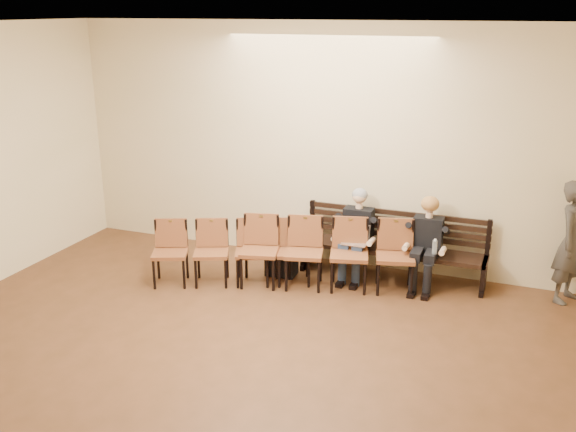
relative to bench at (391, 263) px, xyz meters
name	(u,v)px	position (x,y,z in m)	size (l,w,h in m)	color
room_walls	(172,151)	(-1.10, -3.86, 2.31)	(8.02, 10.01, 3.51)	beige
bench	(391,263)	(0.00, 0.00, 0.00)	(2.60, 0.90, 0.45)	black
seated_man	(356,236)	(-0.49, -0.12, 0.38)	(0.50, 0.70, 1.21)	black
seated_woman	(426,247)	(0.48, -0.12, 0.34)	(0.49, 0.67, 1.13)	black
laptop	(355,244)	(-0.45, -0.36, 0.35)	(0.34, 0.27, 0.25)	silver
water_bottle	(434,255)	(0.63, -0.34, 0.33)	(0.06, 0.06, 0.21)	silver
bag	(282,264)	(-1.49, -0.46, -0.07)	(0.42, 0.29, 0.31)	black
passerby	(574,233)	(2.29, 0.10, 0.70)	(0.68, 0.44, 1.85)	#3B3730
chair_row_front	(326,254)	(-0.76, -0.65, 0.26)	(2.34, 0.53, 0.96)	brown
chair_row_back	(232,253)	(-2.02, -0.98, 0.22)	(2.17, 0.49, 0.89)	brown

